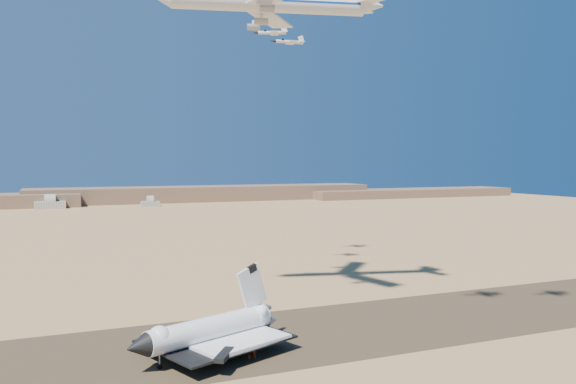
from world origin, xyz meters
name	(u,v)px	position (x,y,z in m)	size (l,w,h in m)	color
ground	(266,338)	(0.00, 0.00, 0.00)	(1200.00, 1200.00, 0.00)	tan
runway	(266,338)	(0.00, 0.00, 0.03)	(600.00, 50.00, 0.06)	#4B3D25
ridgeline	(165,196)	(65.32, 527.31, 7.63)	(960.00, 90.00, 18.00)	brown
hangars	(46,205)	(-64.00, 478.43, 4.83)	(200.50, 29.50, 30.00)	#B4AE9F
shuttle	(209,332)	(-17.86, -6.84, 5.71)	(43.69, 36.28, 21.25)	white
carrier_747	(263,3)	(10.53, 31.43, 99.65)	(74.32, 55.98, 18.49)	silver
crew_a	(255,355)	(-8.21, -14.31, 0.99)	(0.68, 0.44, 1.85)	#E8480D
crew_b	(254,351)	(-7.54, -11.63, 1.00)	(0.91, 0.52, 1.87)	#E8480D
crew_c	(249,358)	(-9.93, -14.94, 0.86)	(0.94, 0.48, 1.61)	#E8480D
chase_jet_d	(271,33)	(30.16, 75.89, 101.22)	(14.00, 8.30, 3.60)	silver
chase_jet_e	(289,42)	(47.44, 99.08, 103.44)	(16.41, 9.02, 4.09)	silver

